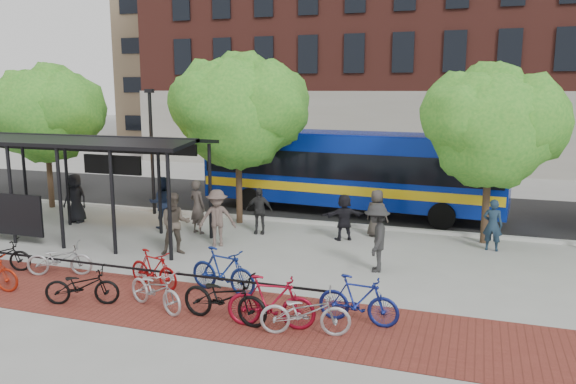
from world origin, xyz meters
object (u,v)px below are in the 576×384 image
(pedestrian_0, at_px, (75,198))
(pedestrian_6, at_px, (377,213))
(pedestrian_3, at_px, (217,218))
(bike_4, at_px, (82,286))
(bike_11, at_px, (358,300))
(bike_5, at_px, (154,269))
(tree_b, at_px, (241,107))
(bike_9, at_px, (271,302))
(tree_c, at_px, (494,122))
(bike_7, at_px, (223,271))
(bike_2, at_px, (60,259))
(pedestrian_8, at_px, (175,224))
(lamp_post_left, at_px, (152,148))
(pedestrian_4, at_px, (259,211))
(bike_6, at_px, (156,289))
(bike_10, at_px, (305,312))
(bike_8, at_px, (225,297))
(pedestrian_9, at_px, (376,238))
(bus_shelter, at_px, (58,151))
(pedestrian_2, at_px, (162,202))
(bus, at_px, (350,167))
(tree_a, at_px, (47,110))
(pedestrian_1, at_px, (198,207))
(pedestrian_5, at_px, (344,217))
(pedestrian_7, at_px, (493,225))

(pedestrian_0, distance_m, pedestrian_6, 11.58)
(pedestrian_3, bearing_deg, bike_4, -123.47)
(bike_11, bearing_deg, bike_5, 88.70)
(tree_b, distance_m, bike_9, 10.65)
(tree_c, relative_size, bike_7, 3.02)
(bike_2, distance_m, pedestrian_8, 3.53)
(lamp_post_left, height_order, pedestrian_4, lamp_post_left)
(bike_6, height_order, bike_10, bike_10)
(bike_2, relative_size, pedestrian_3, 0.95)
(bike_8, bearing_deg, pedestrian_3, 34.38)
(bike_11, relative_size, pedestrian_9, 0.94)
(bike_10, distance_m, pedestrian_6, 8.53)
(bus_shelter, height_order, pedestrian_2, bus_shelter)
(lamp_post_left, relative_size, bike_7, 2.61)
(bus_shelter, distance_m, pedestrian_4, 7.26)
(bus, bearing_deg, bike_4, -102.78)
(tree_c, distance_m, lamp_post_left, 13.16)
(tree_a, bearing_deg, pedestrian_6, -1.64)
(pedestrian_4, xyz_separation_m, pedestrian_6, (4.06, 0.95, 0.00))
(pedestrian_0, relative_size, pedestrian_4, 1.14)
(bike_6, relative_size, pedestrian_0, 0.98)
(pedestrian_3, bearing_deg, bike_9, -79.60)
(tree_a, height_order, pedestrian_1, tree_a)
(bike_6, relative_size, pedestrian_2, 0.97)
(bike_6, bearing_deg, pedestrian_3, 32.63)
(bike_4, bearing_deg, pedestrian_4, -30.94)
(lamp_post_left, distance_m, bike_2, 8.23)
(bike_5, bearing_deg, pedestrian_0, 66.36)
(bus, height_order, pedestrian_9, bus)
(bike_6, xyz_separation_m, bike_7, (1.03, 1.49, 0.10))
(bike_10, relative_size, pedestrian_0, 1.01)
(tree_c, relative_size, bike_8, 2.76)
(pedestrian_6, xyz_separation_m, pedestrian_8, (-5.57, -4.20, 0.15))
(bike_4, bearing_deg, pedestrian_2, -2.89)
(bus_shelter, relative_size, pedestrian_2, 5.46)
(pedestrian_5, bearing_deg, pedestrian_8, 6.74)
(bus_shelter, height_order, bike_7, bus_shelter)
(bike_5, distance_m, pedestrian_8, 3.04)
(bike_4, bearing_deg, bike_8, -106.89)
(tree_c, height_order, bike_5, tree_c)
(pedestrian_4, bearing_deg, pedestrian_5, -9.91)
(pedestrian_0, xyz_separation_m, pedestrian_6, (11.47, 1.63, -0.12))
(pedestrian_7, xyz_separation_m, pedestrian_8, (-9.40, -3.66, 0.14))
(pedestrian_2, bearing_deg, pedestrian_1, 137.16)
(bike_9, distance_m, pedestrian_8, 6.39)
(pedestrian_5, relative_size, pedestrian_6, 0.96)
(bike_6, bearing_deg, bike_5, 55.75)
(bus_shelter, bearing_deg, tree_c, 15.06)
(bus_shelter, distance_m, tree_b, 6.64)
(tree_b, height_order, pedestrian_1, tree_b)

